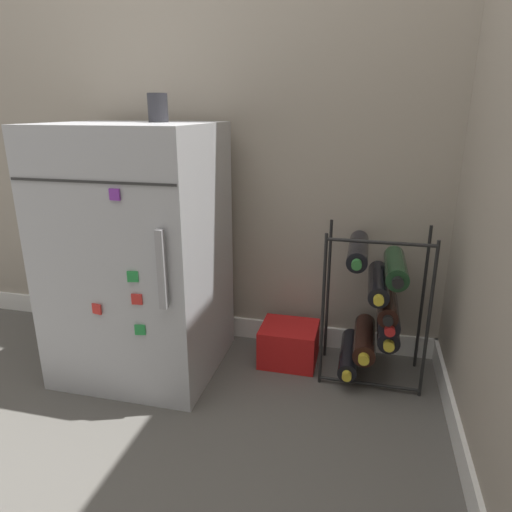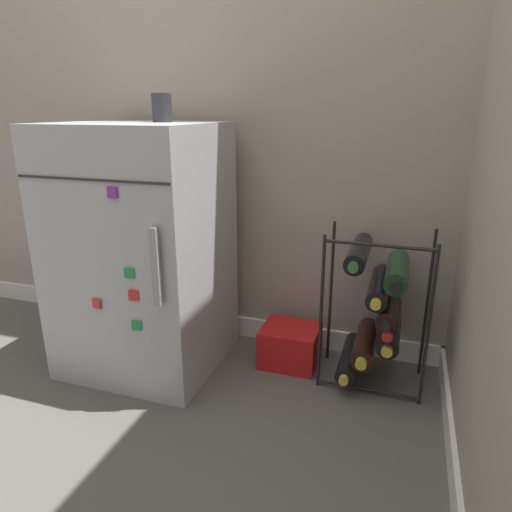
{
  "view_description": "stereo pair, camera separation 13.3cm",
  "coord_description": "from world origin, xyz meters",
  "views": [
    {
      "loc": [
        0.59,
        -1.19,
        1.0
      ],
      "look_at": [
        0.2,
        0.38,
        0.47
      ],
      "focal_mm": 32.0,
      "sensor_mm": 36.0,
      "label": 1
    },
    {
      "loc": [
        0.71,
        -1.15,
        1.0
      ],
      "look_at": [
        0.2,
        0.38,
        0.47
      ],
      "focal_mm": 32.0,
      "sensor_mm": 36.0,
      "label": 2
    }
  ],
  "objects": [
    {
      "name": "soda_box",
      "position": [
        0.32,
        0.46,
        0.08
      ],
      "size": [
        0.23,
        0.2,
        0.16
      ],
      "color": "red",
      "rests_on": "ground_plane"
    },
    {
      "name": "mini_fridge",
      "position": [
        -0.24,
        0.31,
        0.47
      ],
      "size": [
        0.58,
        0.56,
        0.95
      ],
      "color": "#B7BABF",
      "rests_on": "ground_plane"
    },
    {
      "name": "wall_back",
      "position": [
        0.0,
        0.66,
        1.24
      ],
      "size": [
        6.83,
        0.07,
        2.5
      ],
      "color": "#9E9384",
      "rests_on": "ground_plane"
    },
    {
      "name": "wine_rack",
      "position": [
        0.65,
        0.44,
        0.29
      ],
      "size": [
        0.38,
        0.33,
        0.59
      ],
      "color": "black",
      "rests_on": "ground_plane"
    },
    {
      "name": "ground_plane",
      "position": [
        0.0,
        0.0,
        0.0
      ],
      "size": [
        14.0,
        14.0,
        0.0
      ],
      "primitive_type": "plane",
      "color": "#56544F"
    },
    {
      "name": "fridge_top_cup",
      "position": [
        -0.16,
        0.38,
        1.0
      ],
      "size": [
        0.07,
        0.07,
        0.1
      ],
      "color": "#28282D",
      "rests_on": "mini_fridge"
    }
  ]
}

